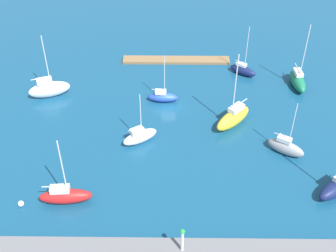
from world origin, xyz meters
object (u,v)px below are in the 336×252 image
(harbor_beacon, at_px, (182,239))
(mooring_buoy_white, at_px, (21,204))
(sailboat_white_far_north, at_px, (140,136))
(pier_dock, at_px, (176,60))
(sailboat_green_center_basin, at_px, (298,80))
(sailboat_yellow_far_south, at_px, (233,118))
(sailboat_red_mid_basin, at_px, (65,196))
(sailboat_blue_lone_south, at_px, (163,97))
(sailboat_white_inner_mooring, at_px, (49,89))
(sailboat_navy_near_pier, at_px, (243,70))
(sailboat_gray_west_end, at_px, (286,147))

(harbor_beacon, height_order, mooring_buoy_white, harbor_beacon)
(sailboat_white_far_north, height_order, mooring_buoy_white, sailboat_white_far_north)
(pier_dock, bearing_deg, sailboat_green_center_basin, 158.24)
(sailboat_yellow_far_south, bearing_deg, pier_dock, -110.87)
(sailboat_red_mid_basin, distance_m, mooring_buoy_white, 6.03)
(sailboat_white_far_north, distance_m, sailboat_blue_lone_south, 11.59)
(sailboat_blue_lone_south, bearing_deg, sailboat_red_mid_basin, -115.67)
(pier_dock, bearing_deg, sailboat_white_inner_mooring, 29.11)
(sailboat_green_center_basin, distance_m, sailboat_navy_near_pier, 10.43)
(sailboat_blue_lone_south, distance_m, sailboat_navy_near_pier, 17.69)
(sailboat_blue_lone_south, bearing_deg, sailboat_navy_near_pier, 33.42)
(sailboat_gray_west_end, xyz_separation_m, mooring_buoy_white, (37.48, 10.95, -0.82))
(sailboat_gray_west_end, bearing_deg, harbor_beacon, -97.47)
(sailboat_white_inner_mooring, bearing_deg, harbor_beacon, -75.16)
(sailboat_yellow_far_south, height_order, sailboat_navy_near_pier, sailboat_yellow_far_south)
(sailboat_white_far_north, height_order, sailboat_gray_west_end, sailboat_gray_west_end)
(sailboat_blue_lone_south, distance_m, sailboat_white_inner_mooring, 20.37)
(sailboat_navy_near_pier, bearing_deg, sailboat_yellow_far_south, -66.58)
(sailboat_blue_lone_south, bearing_deg, mooring_buoy_white, -124.77)
(sailboat_white_inner_mooring, bearing_deg, pier_dock, 9.20)
(harbor_beacon, xyz_separation_m, sailboat_yellow_far_south, (-8.72, -25.56, -1.96))
(harbor_beacon, height_order, sailboat_gray_west_end, sailboat_gray_west_end)
(sailboat_green_center_basin, bearing_deg, sailboat_gray_west_end, -20.81)
(harbor_beacon, relative_size, sailboat_white_far_north, 0.42)
(pier_dock, height_order, sailboat_gray_west_end, sailboat_gray_west_end)
(harbor_beacon, xyz_separation_m, sailboat_navy_near_pier, (-12.24, -41.29, -2.49))
(sailboat_gray_west_end, relative_size, sailboat_yellow_far_south, 0.71)
(sailboat_white_far_north, bearing_deg, pier_dock, 44.31)
(sailboat_green_center_basin, distance_m, sailboat_white_inner_mooring, 45.24)
(sailboat_blue_lone_south, height_order, sailboat_red_mid_basin, sailboat_red_mid_basin)
(sailboat_gray_west_end, distance_m, sailboat_yellow_far_south, 10.00)
(sailboat_white_far_north, relative_size, sailboat_blue_lone_south, 0.97)
(harbor_beacon, bearing_deg, sailboat_yellow_far_south, -108.83)
(sailboat_blue_lone_south, xyz_separation_m, sailboat_yellow_far_south, (-11.64, 6.64, 0.59))
(sailboat_gray_west_end, xyz_separation_m, sailboat_red_mid_basin, (31.56, 10.16, -0.03))
(sailboat_red_mid_basin, height_order, sailboat_white_inner_mooring, sailboat_white_inner_mooring)
(sailboat_gray_west_end, xyz_separation_m, sailboat_yellow_far_south, (7.27, -6.86, 0.31))
(pier_dock, bearing_deg, harbor_beacon, 90.65)
(sailboat_navy_near_pier, bearing_deg, sailboat_blue_lone_south, -113.00)
(sailboat_blue_lone_south, xyz_separation_m, sailboat_red_mid_basin, (12.64, 23.65, 0.26))
(harbor_beacon, xyz_separation_m, sailboat_gray_west_end, (-15.99, -18.70, -2.27))
(sailboat_white_far_north, height_order, sailboat_white_inner_mooring, sailboat_white_inner_mooring)
(sailboat_yellow_far_south, relative_size, sailboat_white_inner_mooring, 1.12)
(sailboat_gray_west_end, bearing_deg, sailboat_navy_near_pier, 132.49)
(sailboat_red_mid_basin, xyz_separation_m, mooring_buoy_white, (5.92, 0.78, -0.79))
(sailboat_white_inner_mooring, relative_size, mooring_buoy_white, 14.49)
(sailboat_gray_west_end, distance_m, sailboat_navy_near_pier, 22.90)
(sailboat_red_mid_basin, height_order, sailboat_green_center_basin, sailboat_green_center_basin)
(sailboat_red_mid_basin, relative_size, sailboat_white_inner_mooring, 0.91)
(sailboat_white_far_north, distance_m, sailboat_navy_near_pier, 27.42)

